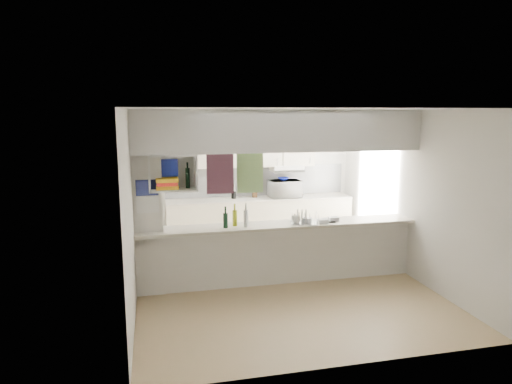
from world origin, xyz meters
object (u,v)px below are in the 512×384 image
object	(u,v)px
bowl	(283,179)
wine_bottles	(236,218)
microwave	(285,189)
dish_rack	(304,218)

from	to	relation	value
bowl	wine_bottles	size ratio (longest dim) A/B	0.60
bowl	wine_bottles	xyz separation A→B (m)	(-1.33, -2.12, -0.24)
microwave	wine_bottles	bearing A→B (deg)	54.30
microwave	dish_rack	xyz separation A→B (m)	(-0.32, -2.12, -0.08)
microwave	bowl	distance (m)	0.20
wine_bottles	dish_rack	bearing A→B (deg)	-1.17
microwave	wine_bottles	xyz separation A→B (m)	(-1.36, -2.10, -0.04)
dish_rack	microwave	bearing A→B (deg)	95.64
microwave	wine_bottles	size ratio (longest dim) A/B	1.64
wine_bottles	microwave	bearing A→B (deg)	57.11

